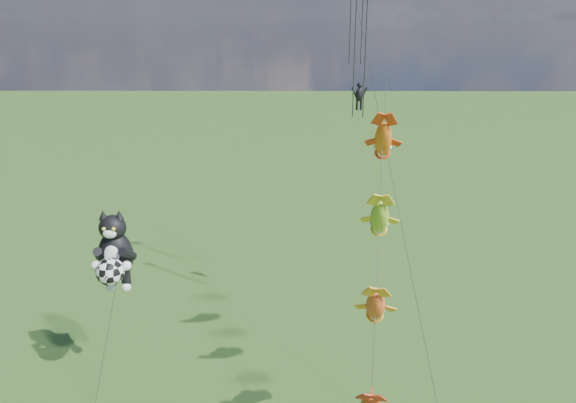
{
  "coord_description": "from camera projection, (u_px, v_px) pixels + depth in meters",
  "views": [
    {
      "loc": [
        8.78,
        -23.68,
        21.69
      ],
      "look_at": [
        8.55,
        9.85,
        10.61
      ],
      "focal_mm": 35.0,
      "sensor_mm": 36.0,
      "label": 1
    }
  ],
  "objects": [
    {
      "name": "cat_kite_rig",
      "position": [
        114.0,
        254.0,
        32.2
      ],
      "size": [
        2.68,
        4.06,
        11.31
      ],
      "rotation": [
        0.0,
        0.0,
        -0.42
      ],
      "color": "brown",
      "rests_on": "ground"
    },
    {
      "name": "fish_windsock_rig",
      "position": [
        378.0,
        261.0,
        27.45
      ],
      "size": [
        2.89,
        15.79,
        18.35
      ],
      "rotation": [
        0.0,
        0.0,
        0.17
      ],
      "color": "brown",
      "rests_on": "ground"
    },
    {
      "name": "parafoil_rig",
      "position": [
        362.0,
        70.0,
        35.47
      ],
      "size": [
        4.45,
        17.12,
        27.12
      ],
      "rotation": [
        0.0,
        0.0,
        0.31
      ],
      "color": "brown",
      "rests_on": "ground"
    }
  ]
}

